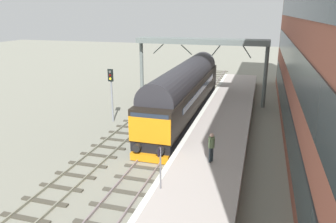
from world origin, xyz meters
TOP-DOWN VIEW (x-y plane):
  - ground_plane at (0.00, 0.00)m, footprint 140.00×140.00m
  - track_main at (0.00, -0.00)m, footprint 2.50×60.00m
  - track_adjacent_west at (-3.41, -0.00)m, footprint 2.50×60.00m
  - station_platform at (3.60, 0.00)m, footprint 4.00×44.00m
  - diesel_locomotive at (0.00, 5.89)m, footprint 2.74×18.69m
  - signal_post_mid at (-5.47, 3.06)m, footprint 0.44×0.22m
  - platform_number_sign at (2.08, -7.67)m, footprint 0.10×0.44m
  - waiting_passenger at (3.87, -4.26)m, footprint 0.45×0.47m
  - overhead_footbridge at (0.35, 10.92)m, footprint 12.71×2.00m

SIDE VIEW (x-z plane):
  - ground_plane at x=0.00m, z-range 0.00..0.00m
  - track_adjacent_west at x=-3.41m, z-range -0.02..0.13m
  - track_main at x=0.00m, z-range -0.02..0.13m
  - station_platform at x=3.60m, z-range 0.00..1.01m
  - waiting_passenger at x=3.87m, z-range 1.17..2.81m
  - platform_number_sign at x=2.08m, z-range 1.33..3.36m
  - diesel_locomotive at x=0.00m, z-range 0.14..4.82m
  - signal_post_mid at x=-5.47m, z-range 0.63..5.05m
  - overhead_footbridge at x=0.35m, z-range 2.58..8.91m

